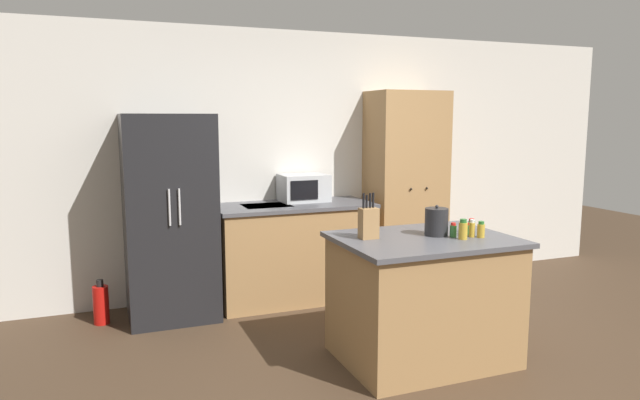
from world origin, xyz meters
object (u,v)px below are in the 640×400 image
Objects in this scene: spice_bottle_pale_salt at (463,230)px; knife_block at (369,222)px; pantry_cabinet at (405,190)px; spice_bottle_amber_oil at (468,229)px; spice_bottle_orange_cap at (472,229)px; refrigerator at (169,217)px; spice_bottle_green_herb at (453,230)px; microwave at (304,188)px; kettle at (436,222)px; spice_bottle_short_red at (471,226)px; spice_bottle_tall_dark at (481,230)px; fire_extinguisher at (101,304)px.

knife_block is at bearing 156.49° from spice_bottle_pale_salt.
spice_bottle_amber_oil is at bearing -105.60° from pantry_cabinet.
spice_bottle_orange_cap is (0.10, 0.04, -0.01)m from spice_bottle_pale_salt.
pantry_cabinet reaches higher than refrigerator.
spice_bottle_amber_oil is 0.84× the size of spice_bottle_green_herb.
refrigerator is at bearing -172.52° from microwave.
refrigerator is 2.33m from kettle.
spice_bottle_tall_dark is at bearing -102.94° from spice_bottle_short_red.
pantry_cabinet reaches higher than spice_bottle_green_herb.
pantry_cabinet is at bearing 71.80° from spice_bottle_pale_salt.
spice_bottle_tall_dark is 1.10× the size of spice_bottle_short_red.
microwave reaches higher than spice_bottle_orange_cap.
microwave is 3.60× the size of spice_bottle_orange_cap.
spice_bottle_pale_salt is at bearing -36.60° from fire_extinguisher.
microwave is at bearing 7.48° from refrigerator.
fire_extinguisher is (-2.37, 1.69, -0.79)m from spice_bottle_green_herb.
spice_bottle_tall_dark is 1.13× the size of spice_bottle_green_herb.
spice_bottle_pale_salt reaches higher than spice_bottle_orange_cap.
microwave is at bearing 103.99° from spice_bottle_pale_salt.
refrigerator is at bearing 136.75° from kettle.
kettle is (-0.08, 0.09, 0.05)m from spice_bottle_green_herb.
spice_bottle_green_herb is at bearing -43.57° from refrigerator.
spice_bottle_tall_dark is 0.19m from spice_bottle_green_herb.
pantry_cabinet is at bearing 2.06° from fire_extinguisher.
knife_block is 1.45× the size of kettle.
spice_bottle_green_herb is 3.02m from fire_extinguisher.
pantry_cabinet is 3.13m from fire_extinguisher.
knife_block is 0.83× the size of fire_extinguisher.
spice_bottle_short_red is (0.68, -1.78, -0.11)m from microwave.
spice_bottle_orange_cap is at bearing 145.13° from spice_bottle_tall_dark.
knife_block is at bearing 172.94° from spice_bottle_short_red.
microwave is 2.05× the size of kettle.
spice_bottle_pale_salt reaches higher than spice_bottle_short_red.
spice_bottle_amber_oil is (0.61, -1.83, -0.12)m from microwave.
knife_block is at bearing 170.92° from kettle.
spice_bottle_tall_dark reaches higher than spice_bottle_short_red.
spice_bottle_orange_cap is 0.57× the size of kettle.
spice_bottle_amber_oil is at bearing -40.76° from refrigerator.
spice_bottle_amber_oil is (-0.03, 0.12, -0.01)m from spice_bottle_tall_dark.
spice_bottle_amber_oil is at bearing -71.48° from microwave.
fire_extinguisher is at bearing 139.74° from knife_block.
spice_bottle_green_herb is at bearing -168.01° from spice_bottle_amber_oil.
spice_bottle_orange_cap is at bearing -105.65° from pantry_cabinet.
kettle reaches higher than spice_bottle_green_herb.
microwave is at bearing 110.77° from spice_bottle_short_red.
spice_bottle_green_herb is 0.13m from kettle.
spice_bottle_pale_salt is at bearing -159.80° from spice_bottle_orange_cap.
pantry_cabinet is 17.26× the size of spice_bottle_tall_dark.
pantry_cabinet is 2.03m from knife_block.
spice_bottle_green_herb is at bearing -75.97° from microwave.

